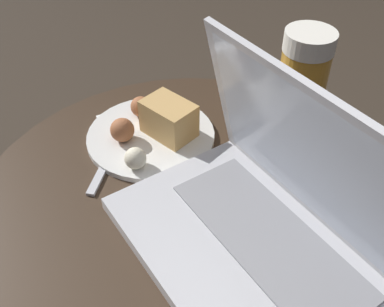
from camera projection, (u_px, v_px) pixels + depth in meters
name	position (u px, v px, depth m)	size (l,w,h in m)	color
table	(193.00, 264.00, 0.72)	(0.62, 0.62, 0.50)	#515156
napkin	(148.00, 135.00, 0.72)	(0.19, 0.14, 0.00)	white
laptop	(268.00, 224.00, 0.53)	(0.35, 0.23, 0.23)	silver
beer_glass	(300.00, 96.00, 0.63)	(0.07, 0.07, 0.20)	gold
snack_plate	(154.00, 129.00, 0.70)	(0.20, 0.20, 0.07)	silver
fork	(114.00, 147.00, 0.70)	(0.13, 0.14, 0.00)	silver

